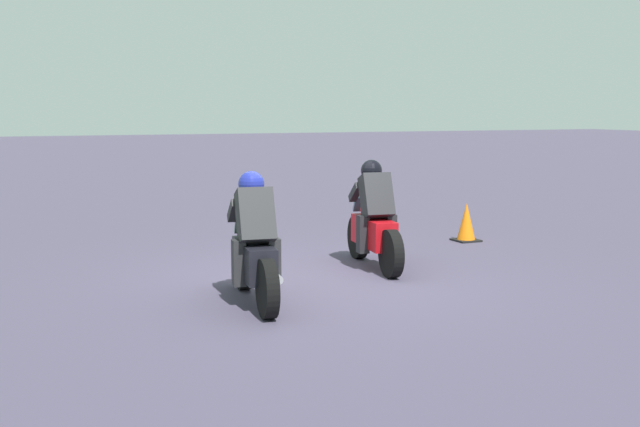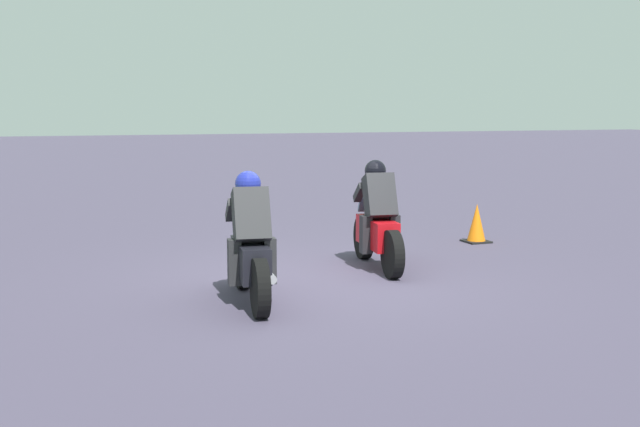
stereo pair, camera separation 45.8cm
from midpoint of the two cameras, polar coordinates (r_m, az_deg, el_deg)
ground_plane at (r=10.11m, az=-1.62°, el=-4.96°), size 120.00×120.00×0.00m
rider_lane_a at (r=10.86m, az=2.78°, el=-0.74°), size 2.04×0.59×1.51m
rider_lane_b at (r=8.91m, az=-6.32°, el=-2.64°), size 2.04×0.58×1.51m
traffic_cone at (r=13.26m, az=9.73°, el=-0.71°), size 0.40×0.40×0.65m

